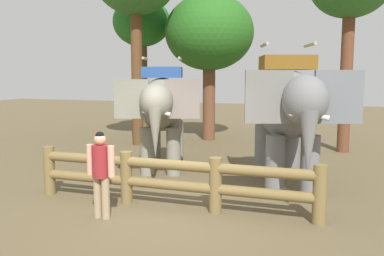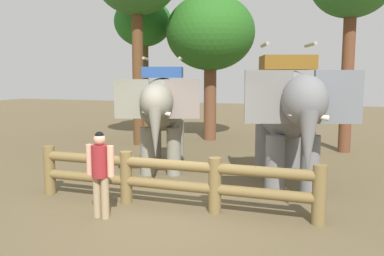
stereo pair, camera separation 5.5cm
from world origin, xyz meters
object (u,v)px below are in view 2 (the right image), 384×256
(tree_far_right, at_px, (210,34))
(elephant_near_left, at_px, (163,107))
(log_fence, at_px, (169,177))
(elephant_center, at_px, (288,108))
(tree_far_left, at_px, (143,26))
(tourist_woman_in_black, at_px, (100,168))

(tree_far_right, bearing_deg, elephant_near_left, -86.76)
(log_fence, height_order, elephant_center, elephant_center)
(log_fence, xyz_separation_m, elephant_near_left, (-1.39, 2.95, 1.11))
(elephant_near_left, height_order, tree_far_right, tree_far_right)
(elephant_near_left, relative_size, elephant_center, 0.93)
(elephant_near_left, xyz_separation_m, elephant_center, (3.40, -0.87, 0.13))
(elephant_near_left, bearing_deg, tree_far_right, 93.24)
(elephant_near_left, distance_m, tree_far_right, 6.02)
(elephant_center, bearing_deg, log_fence, -134.09)
(elephant_near_left, bearing_deg, log_fence, -64.75)
(elephant_near_left, height_order, tree_far_left, tree_far_left)
(elephant_near_left, bearing_deg, elephant_center, -14.43)
(log_fence, xyz_separation_m, tourist_woman_in_black, (-0.93, -0.96, 0.31))
(tourist_woman_in_black, xyz_separation_m, tree_far_left, (-3.88, 9.81, 3.74))
(tourist_woman_in_black, xyz_separation_m, tree_far_right, (-0.78, 9.39, 3.26))
(elephant_near_left, distance_m, tree_far_left, 7.43)
(elephant_center, bearing_deg, tourist_woman_in_black, -134.08)
(tourist_woman_in_black, bearing_deg, tree_far_right, 94.72)
(log_fence, xyz_separation_m, tree_far_left, (-4.81, 8.86, 4.05))
(log_fence, distance_m, tourist_woman_in_black, 1.37)
(elephant_near_left, relative_size, tree_far_right, 0.64)
(log_fence, height_order, tree_far_right, tree_far_right)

